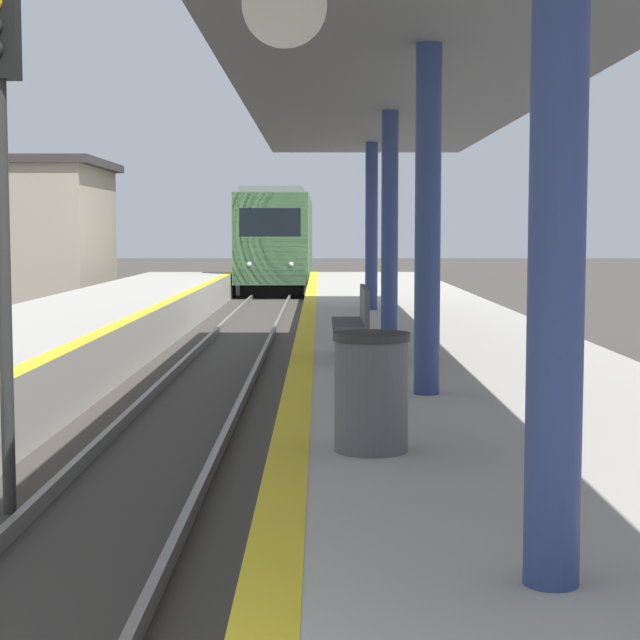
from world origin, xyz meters
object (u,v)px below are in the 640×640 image
object	(u,v)px
bench	(354,321)
trash_bin	(371,392)
train	(279,240)
signal_near	(0,144)

from	to	relation	value
bench	trash_bin	bearing A→B (deg)	-90.63
trash_bin	bench	xyz separation A→B (m)	(0.06, 5.70, 0.04)
bench	train	bearing A→B (deg)	93.66
signal_near	trash_bin	distance (m)	4.18
trash_bin	train	bearing A→B (deg)	93.08
bench	signal_near	bearing A→B (deg)	-130.16
trash_bin	signal_near	bearing A→B (deg)	150.88
signal_near	trash_bin	size ratio (longest dim) A/B	5.47
signal_near	bench	bearing A→B (deg)	49.84
train	trash_bin	distance (m)	42.08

